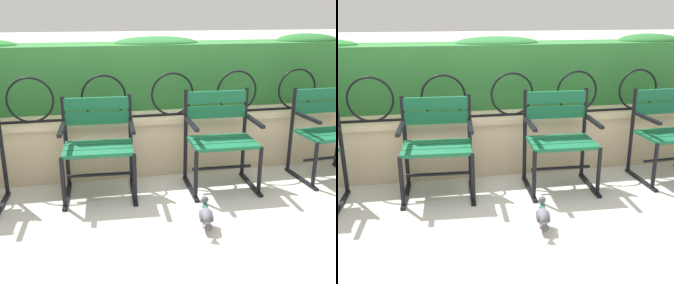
{
  "view_description": "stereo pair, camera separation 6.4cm",
  "coord_description": "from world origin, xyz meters",
  "views": [
    {
      "loc": [
        -0.64,
        -2.8,
        1.55
      ],
      "look_at": [
        0.0,
        0.17,
        0.55
      ],
      "focal_mm": 42.89,
      "sensor_mm": 36.0,
      "label": 1
    },
    {
      "loc": [
        -0.57,
        -2.82,
        1.55
      ],
      "look_at": [
        0.0,
        0.17,
        0.55
      ],
      "focal_mm": 42.89,
      "sensor_mm": 36.0,
      "label": 2
    }
  ],
  "objects": [
    {
      "name": "ground_plane",
      "position": [
        0.0,
        0.0,
        0.0
      ],
      "size": [
        60.0,
        60.0,
        0.0
      ],
      "primitive_type": "plane",
      "color": "#BCB7AD"
    },
    {
      "name": "stone_wall",
      "position": [
        0.0,
        0.97,
        0.29
      ],
      "size": [
        6.21,
        0.41,
        0.58
      ],
      "color": "tan",
      "rests_on": "ground"
    },
    {
      "name": "iron_arch_fence",
      "position": [
        -0.11,
        0.9,
        0.77
      ],
      "size": [
        5.69,
        0.02,
        0.42
      ],
      "color": "black",
      "rests_on": "stone_wall"
    },
    {
      "name": "hedge_row",
      "position": [
        -0.01,
        1.44,
        0.93
      ],
      "size": [
        6.09,
        0.58,
        0.73
      ],
      "color": "#2D7033",
      "rests_on": "stone_wall"
    },
    {
      "name": "park_chair_centre_left",
      "position": [
        -0.54,
        0.53,
        0.46
      ],
      "size": [
        0.65,
        0.56,
        0.85
      ],
      "color": "#145B38",
      "rests_on": "ground"
    },
    {
      "name": "park_chair_centre_right",
      "position": [
        0.55,
        0.47,
        0.47
      ],
      "size": [
        0.63,
        0.54,
        0.88
      ],
      "color": "#145B38",
      "rests_on": "ground"
    },
    {
      "name": "park_chair_rightmost",
      "position": [
        1.63,
        0.49,
        0.46
      ],
      "size": [
        0.62,
        0.55,
        0.85
      ],
      "color": "#145B38",
      "rests_on": "ground"
    },
    {
      "name": "pigeon_far_side",
      "position": [
        0.19,
        -0.28,
        0.11
      ],
      "size": [
        0.13,
        0.29,
        0.22
      ],
      "color": "#5B5B66",
      "rests_on": "ground"
    }
  ]
}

